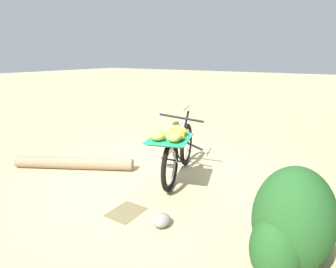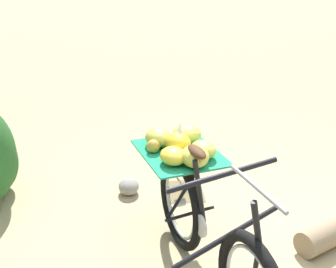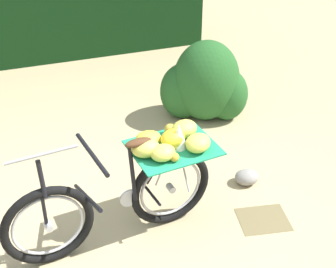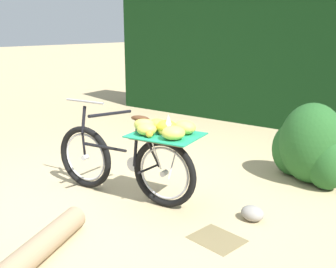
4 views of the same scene
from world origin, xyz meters
name	(u,v)px [view 1 (image 1 of 4)]	position (x,y,z in m)	size (l,w,h in m)	color
ground_plane	(169,173)	(0.00, 0.00, 0.00)	(60.00, 60.00, 0.00)	tan
bicycle	(176,147)	(0.14, 0.22, 0.54)	(1.79, 0.91, 1.03)	black
fallen_log	(74,163)	(0.71, -1.47, 0.10)	(0.21, 0.21, 2.02)	#937A5B
shrub_cluster	(293,224)	(1.16, 2.06, 0.42)	(1.01, 0.69, 0.96)	#235623
path_stone	(161,220)	(1.29, 0.73, 0.07)	(0.23, 0.19, 0.14)	gray
leaf_litter_patch	(126,212)	(1.29, 0.20, 0.00)	(0.44, 0.36, 0.01)	olive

